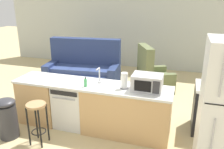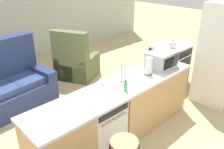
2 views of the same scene
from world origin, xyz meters
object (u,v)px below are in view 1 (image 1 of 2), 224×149
at_px(dishwasher, 72,105).
at_px(couch, 84,71).
at_px(stove_range, 215,110).
at_px(microwave, 147,83).
at_px(paper_towel_roll, 124,81).
at_px(bar_stool, 37,115).
at_px(trash_bin, 7,118).
at_px(soap_bottle, 85,83).
at_px(armchair, 152,77).
at_px(kettle, 210,83).

xyz_separation_m(dishwasher, couch, (-0.70, 2.12, -0.03)).
distance_m(dishwasher, stove_range, 2.66).
bearing_deg(microwave, paper_towel_roll, -176.16).
bearing_deg(dishwasher, couch, 108.25).
distance_m(microwave, couch, 3.07).
bearing_deg(dishwasher, paper_towel_roll, -1.52).
relative_size(bar_stool, trash_bin, 1.00).
xyz_separation_m(microwave, soap_bottle, (-1.06, -0.15, -0.07)).
relative_size(soap_bottle, armchair, 0.15).
relative_size(dishwasher, armchair, 0.70).
bearing_deg(armchair, trash_bin, -125.35).
bearing_deg(paper_towel_roll, couch, 128.94).
bearing_deg(microwave, kettle, 22.77).
xyz_separation_m(stove_range, armchair, (-1.40, 1.69, -0.10)).
relative_size(microwave, couch, 0.24).
distance_m(dishwasher, kettle, 2.53).
bearing_deg(trash_bin, bar_stool, -0.25).
bearing_deg(bar_stool, microwave, 23.34).
height_order(stove_range, armchair, armchair).
distance_m(stove_range, trash_bin, 3.72).
bearing_deg(kettle, stove_range, 37.16).
bearing_deg(stove_range, kettle, -142.84).
bearing_deg(soap_bottle, armchair, 70.65).
height_order(paper_towel_roll, kettle, paper_towel_roll).
bearing_deg(microwave, armchair, 95.60).
bearing_deg(paper_towel_roll, soap_bottle, -169.52).
xyz_separation_m(stove_range, soap_bottle, (-2.23, -0.70, 0.52)).
bearing_deg(dishwasher, armchair, 61.66).
bearing_deg(kettle, paper_towel_roll, -162.17).
relative_size(dishwasher, trash_bin, 1.14).
relative_size(kettle, armchair, 0.17).
height_order(soap_bottle, couch, couch).
xyz_separation_m(dishwasher, bar_stool, (-0.27, -0.73, 0.11)).
distance_m(microwave, trash_bin, 2.52).
distance_m(kettle, armchair, 2.28).
bearing_deg(armchair, bar_stool, -116.46).
height_order(soap_bottle, armchair, armchair).
bearing_deg(couch, paper_towel_roll, -51.06).
height_order(dishwasher, paper_towel_roll, paper_towel_roll).
distance_m(dishwasher, soap_bottle, 0.68).
distance_m(couch, armchair, 1.91).
relative_size(kettle, trash_bin, 0.28).
distance_m(dishwasher, couch, 2.23).
distance_m(microwave, paper_towel_roll, 0.39).
bearing_deg(bar_stool, armchair, 63.54).
xyz_separation_m(kettle, armchair, (-1.23, 1.81, -0.64)).
relative_size(bar_stool, armchair, 0.62).
xyz_separation_m(stove_range, kettle, (-0.17, -0.13, 0.53)).
relative_size(paper_towel_roll, kettle, 1.38).
bearing_deg(microwave, couch, 135.04).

